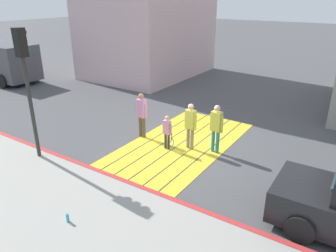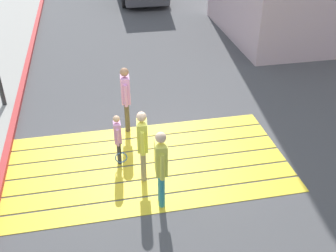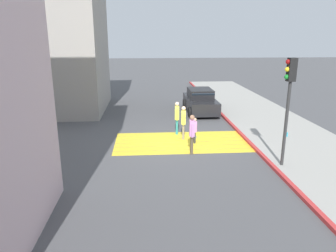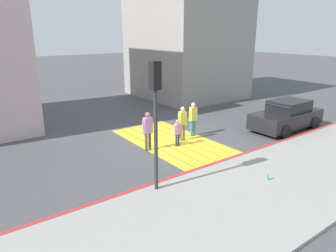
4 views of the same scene
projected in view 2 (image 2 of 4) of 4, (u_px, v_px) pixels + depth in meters
ground_plane at (148, 164)px, 9.32m from camera, size 120.00×120.00×0.00m
crosswalk_stripes at (148, 164)px, 9.31m from camera, size 6.40×3.25×0.01m
curb_painted at (1, 179)px, 8.74m from camera, size 0.16×40.00×0.13m
pedestrian_adult_lead at (161, 164)px, 7.68m from camera, size 0.25×0.50×1.72m
pedestrian_adult_trailing at (142, 141)px, 8.37m from camera, size 0.25×0.49×1.68m
pedestrian_adult_side at (126, 95)px, 10.02m from camera, size 0.25×0.51×1.75m
pedestrian_child_with_racket at (118, 137)px, 8.98m from camera, size 0.28×0.39×1.26m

